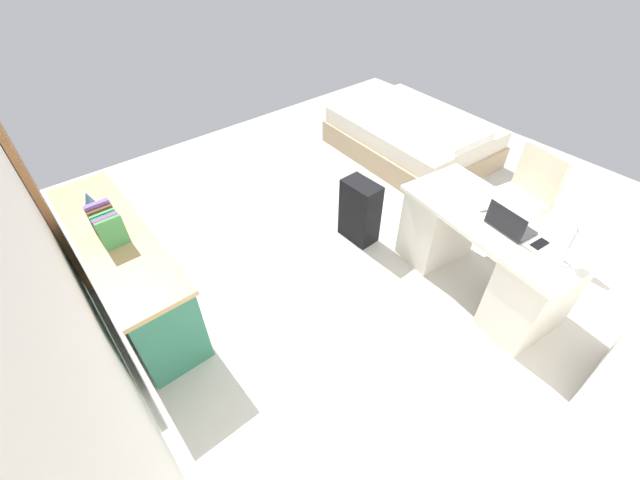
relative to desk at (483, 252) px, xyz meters
name	(u,v)px	position (x,y,z in m)	size (l,w,h in m)	color
ground_plane	(380,235)	(0.98, 0.14, -0.39)	(6.11, 6.11, 0.00)	beige
wall_back	(34,242)	(0.98, 2.69, 0.99)	(4.20, 0.10, 2.77)	silver
door_wooden	(22,168)	(2.53, 2.61, 0.63)	(0.88, 0.05, 2.04)	#936038
desk	(483,252)	(0.00, 0.00, 0.00)	(1.52, 0.85, 0.75)	silver
office_chair	(518,204)	(0.15, -0.78, 0.03)	(0.55, 0.55, 0.94)	black
credenza	(128,269)	(1.70, 2.31, -0.02)	(1.80, 0.48, 0.74)	#2D7056
bed	(412,137)	(1.85, -1.32, -0.15)	(1.98, 1.52, 0.58)	tan
suitcase_black	(360,211)	(1.11, 0.33, -0.08)	(0.36, 0.22, 0.63)	black
laptop	(509,225)	(-0.13, 0.06, 0.41)	(0.34, 0.26, 0.21)	#333338
computer_mouse	(483,208)	(0.12, -0.02, 0.37)	(0.06, 0.10, 0.03)	white
cell_phone_near_laptop	(540,244)	(-0.36, 0.02, 0.36)	(0.07, 0.14, 0.01)	black
desk_lamp	(571,230)	(-0.50, 0.08, 0.62)	(0.16, 0.11, 0.34)	silver
book_row	(107,225)	(1.67, 2.31, 0.46)	(0.27, 0.17, 0.24)	#479752
figurine_small	(88,198)	(2.18, 2.31, 0.40)	(0.08, 0.08, 0.11)	#4C7FBF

